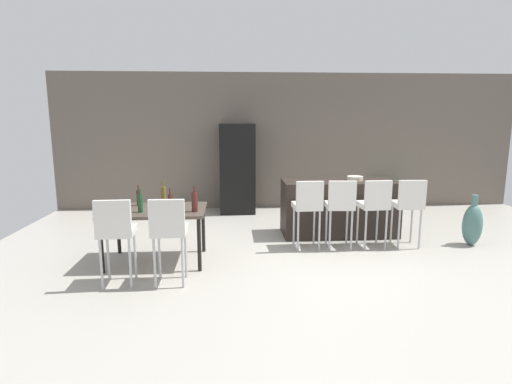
{
  "coord_description": "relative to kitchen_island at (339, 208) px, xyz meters",
  "views": [
    {
      "loc": [
        -1.25,
        -5.78,
        1.93
      ],
      "look_at": [
        -0.88,
        0.18,
        0.85
      ],
      "focal_mm": 28.31,
      "sensor_mm": 36.0,
      "label": 1
    }
  ],
  "objects": [
    {
      "name": "kitchen_island",
      "position": [
        0.0,
        0.0,
        0.0
      ],
      "size": [
        1.89,
        0.76,
        0.92
      ],
      "primitive_type": "cube",
      "color": "black",
      "rests_on": "ground_plane"
    },
    {
      "name": "wine_bottle_right",
      "position": [
        -2.6,
        -1.32,
        0.4
      ],
      "size": [
        0.06,
        0.06,
        0.31
      ],
      "color": "#471E19",
      "rests_on": "dining_table"
    },
    {
      "name": "ground_plane",
      "position": [
        -0.55,
        -0.77,
        -0.46
      ],
      "size": [
        10.0,
        10.0,
        0.0
      ],
      "primitive_type": "plane",
      "color": "#ADA89E"
    },
    {
      "name": "bar_chair_right",
      "position": [
        0.33,
        -0.76,
        0.24
      ],
      "size": [
        0.43,
        0.43,
        1.05
      ],
      "color": "silver",
      "rests_on": "ground_plane"
    },
    {
      "name": "floor_vase",
      "position": [
        1.9,
        -0.73,
        -0.13
      ],
      "size": [
        0.29,
        0.29,
        0.79
      ],
      "color": "#47706B",
      "rests_on": "ground_plane"
    },
    {
      "name": "dining_chair_near",
      "position": [
        -3.13,
        -1.99,
        0.24
      ],
      "size": [
        0.42,
        0.42,
        1.05
      ],
      "color": "silver",
      "rests_on": "ground_plane"
    },
    {
      "name": "potted_plant",
      "position": [
        1.7,
        1.79,
        -0.08
      ],
      "size": [
        0.44,
        0.44,
        0.64
      ],
      "color": "beige",
      "rests_on": "ground_plane"
    },
    {
      "name": "bar_chair_middle",
      "position": [
        -0.19,
        -0.76,
        0.24
      ],
      "size": [
        0.43,
        0.43,
        1.05
      ],
      "color": "silver",
      "rests_on": "ground_plane"
    },
    {
      "name": "wine_glass_end",
      "position": [
        -2.6,
        -1.5,
        0.4
      ],
      "size": [
        0.07,
        0.07,
        0.17
      ],
      "color": "silver",
      "rests_on": "dining_table"
    },
    {
      "name": "bar_chair_far",
      "position": [
        0.86,
        -0.76,
        0.24
      ],
      "size": [
        0.42,
        0.42,
        1.05
      ],
      "color": "silver",
      "rests_on": "ground_plane"
    },
    {
      "name": "wine_bottle_left",
      "position": [
        -3.1,
        -0.94,
        0.39
      ],
      "size": [
        0.06,
        0.06,
        0.29
      ],
      "color": "#471E19",
      "rests_on": "dining_table"
    },
    {
      "name": "bar_chair_left",
      "position": [
        -0.68,
        -0.76,
        0.24
      ],
      "size": [
        0.42,
        0.42,
        1.05
      ],
      "color": "silver",
      "rests_on": "ground_plane"
    },
    {
      "name": "wine_bottle_middle",
      "position": [
        -2.77,
        -0.83,
        0.41
      ],
      "size": [
        0.07,
        0.07,
        0.32
      ],
      "color": "brown",
      "rests_on": "dining_table"
    },
    {
      "name": "back_wall",
      "position": [
        -0.55,
        2.24,
        0.99
      ],
      "size": [
        10.0,
        0.12,
        2.9
      ],
      "primitive_type": "cube",
      "color": "#665B51",
      "rests_on": "ground_plane"
    },
    {
      "name": "dining_chair_far",
      "position": [
        -2.53,
        -1.99,
        0.24
      ],
      "size": [
        0.4,
        0.4,
        1.05
      ],
      "color": "silver",
      "rests_on": "ground_plane"
    },
    {
      "name": "wine_bottle_far",
      "position": [
        -2.99,
        -1.36,
        0.4
      ],
      "size": [
        0.06,
        0.06,
        0.31
      ],
      "color": "#194723",
      "rests_on": "dining_table"
    },
    {
      "name": "dining_table",
      "position": [
        -2.84,
        -1.18,
        0.21
      ],
      "size": [
        1.34,
        0.9,
        0.74
      ],
      "color": "#4C4238",
      "rests_on": "ground_plane"
    },
    {
      "name": "fruit_bowl",
      "position": [
        0.26,
        0.01,
        0.5
      ],
      "size": [
        0.27,
        0.27,
        0.07
      ],
      "primitive_type": "cylinder",
      "color": "beige",
      "rests_on": "kitchen_island"
    },
    {
      "name": "refrigerator",
      "position": [
        -1.68,
        1.8,
        0.46
      ],
      "size": [
        0.72,
        0.68,
        1.84
      ],
      "primitive_type": "cube",
      "color": "black",
      "rests_on": "ground_plane"
    },
    {
      "name": "wine_bottle_near",
      "position": [
        -2.29,
        -1.36,
        0.41
      ],
      "size": [
        0.08,
        0.08,
        0.34
      ],
      "color": "#471E19",
      "rests_on": "dining_table"
    }
  ]
}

